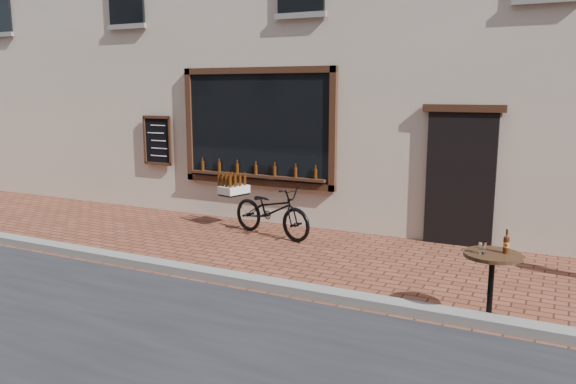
% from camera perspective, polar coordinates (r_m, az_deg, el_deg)
% --- Properties ---
extents(ground, '(90.00, 90.00, 0.00)m').
position_cam_1_polar(ground, '(7.29, -3.33, -10.16)').
color(ground, brown).
rests_on(ground, ground).
extents(kerb, '(90.00, 0.25, 0.12)m').
position_cam_1_polar(kerb, '(7.43, -2.56, -9.25)').
color(kerb, slate).
rests_on(kerb, ground).
extents(cargo_bicycle, '(2.14, 1.08, 0.99)m').
position_cam_1_polar(cargo_bicycle, '(9.89, -1.82, -1.80)').
color(cargo_bicycle, black).
rests_on(cargo_bicycle, ground).
extents(bistro_table, '(0.62, 0.62, 1.07)m').
position_cam_1_polar(bistro_table, '(6.61, 19.99, -7.76)').
color(bistro_table, black).
rests_on(bistro_table, ground).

